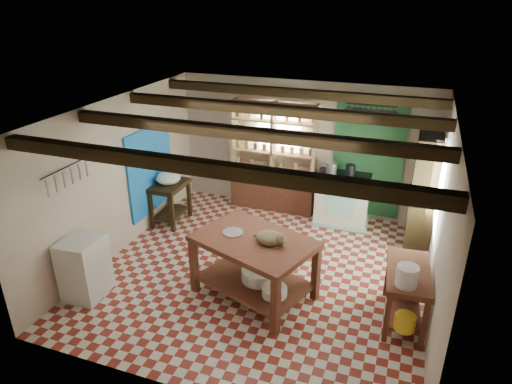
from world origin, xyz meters
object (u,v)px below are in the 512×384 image
(cat, at_px, (270,238))
(white_cabinet, at_px, (84,267))
(prep_table, at_px, (170,203))
(right_counter, at_px, (405,295))
(work_table, at_px, (254,267))
(stove, at_px, (342,199))

(cat, bearing_deg, white_cabinet, -153.22)
(prep_table, height_order, right_counter, prep_table)
(prep_table, xyz_separation_m, right_counter, (4.38, -1.46, -0.01))
(prep_table, relative_size, right_counter, 0.73)
(white_cabinet, relative_size, cat, 2.31)
(cat, bearing_deg, work_table, -178.69)
(prep_table, bearing_deg, cat, -33.79)
(white_cabinet, height_order, cat, cat)
(stove, distance_m, white_cabinet, 4.71)
(stove, xyz_separation_m, cat, (-0.55, -2.75, 0.54))
(stove, relative_size, right_counter, 0.90)
(stove, xyz_separation_m, right_counter, (1.30, -2.56, -0.09))
(stove, height_order, prep_table, stove)
(prep_table, relative_size, cat, 2.01)
(prep_table, height_order, cat, cat)
(work_table, xyz_separation_m, cat, (0.25, -0.04, 0.56))
(white_cabinet, bearing_deg, cat, 13.67)
(stove, bearing_deg, white_cabinet, -133.94)
(white_cabinet, bearing_deg, prep_table, 85.97)
(white_cabinet, distance_m, cat, 2.74)
(white_cabinet, bearing_deg, stove, 45.23)
(work_table, bearing_deg, white_cabinet, -140.65)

